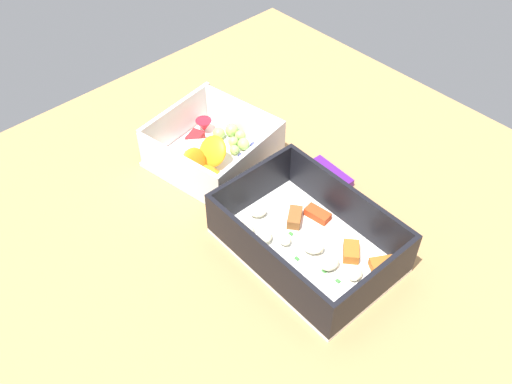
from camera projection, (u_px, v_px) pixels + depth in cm
name	position (u px, v px, depth cm)	size (l,w,h in cm)	color
table_surface	(266.00, 212.00, 78.75)	(80.00, 80.00, 2.00)	#9E7547
pasta_container	(308.00, 240.00, 71.10)	(22.29, 15.51, 6.80)	white
fruit_bowl	(212.00, 150.00, 82.95)	(17.71, 17.24, 6.47)	white
candy_bar	(331.00, 174.00, 81.80)	(7.00, 2.40, 1.20)	#51197A
paper_cup_liner	(205.00, 101.00, 93.65)	(4.22, 4.22, 1.78)	white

